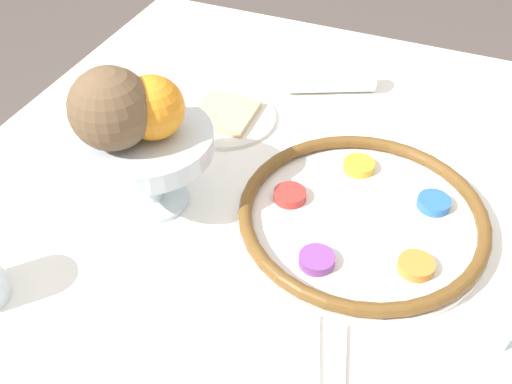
# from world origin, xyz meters

# --- Properties ---
(dining_table) EXTENTS (1.13, 1.02, 0.78)m
(dining_table) POSITION_xyz_m (0.00, 0.00, 0.39)
(dining_table) COLOR white
(dining_table) RESTS_ON ground_plane
(seder_plate) EXTENTS (0.36, 0.36, 0.03)m
(seder_plate) POSITION_xyz_m (-0.08, 0.06, 0.79)
(seder_plate) COLOR silver
(seder_plate) RESTS_ON dining_table
(fruit_stand) EXTENTS (0.19, 0.19, 0.13)m
(fruit_stand) POSITION_xyz_m (0.22, 0.13, 0.88)
(fruit_stand) COLOR silver
(fruit_stand) RESTS_ON dining_table
(orange_fruit) EXTENTS (0.09, 0.09, 0.09)m
(orange_fruit) POSITION_xyz_m (0.20, 0.12, 0.95)
(orange_fruit) COLOR orange
(orange_fruit) RESTS_ON fruit_stand
(coconut) EXTENTS (0.11, 0.11, 0.11)m
(coconut) POSITION_xyz_m (0.24, 0.16, 0.96)
(coconut) COLOR brown
(coconut) RESTS_ON fruit_stand
(bread_plate) EXTENTS (0.18, 0.18, 0.02)m
(bread_plate) POSITION_xyz_m (0.21, -0.10, 0.78)
(bread_plate) COLOR silver
(bread_plate) RESTS_ON dining_table
(napkin_roll) EXTENTS (0.16, 0.11, 0.05)m
(napkin_roll) POSITION_xyz_m (0.06, -0.27, 0.80)
(napkin_roll) COLOR white
(napkin_roll) RESTS_ON dining_table
(fork_left) EXTENTS (0.06, 0.16, 0.01)m
(fork_left) POSITION_xyz_m (-0.12, 0.32, 0.78)
(fork_left) COLOR silver
(fork_left) RESTS_ON dining_table
(fork_right) EXTENTS (0.07, 0.16, 0.01)m
(fork_right) POSITION_xyz_m (-0.09, 0.32, 0.78)
(fork_right) COLOR silver
(fork_right) RESTS_ON dining_table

